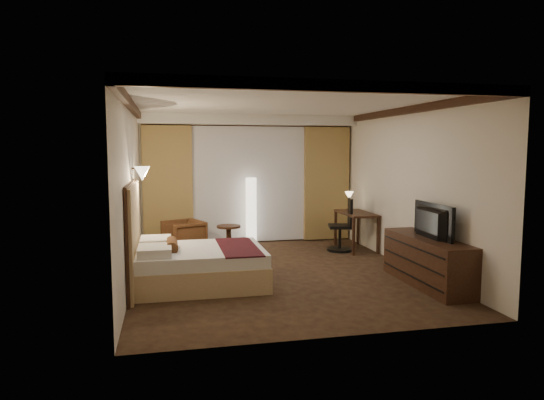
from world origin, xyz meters
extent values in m
cube|color=black|center=(0.00, 0.00, 0.00)|extent=(4.50, 5.50, 0.01)
cube|color=white|center=(0.00, 0.00, 2.70)|extent=(4.50, 5.50, 0.01)
cube|color=silver|center=(0.00, 2.75, 1.35)|extent=(4.50, 0.02, 2.70)
cube|color=silver|center=(-2.25, 0.00, 1.35)|extent=(0.02, 5.50, 2.70)
cube|color=silver|center=(2.25, 0.00, 1.35)|extent=(0.02, 5.50, 2.70)
cube|color=white|center=(0.00, 2.50, 2.60)|extent=(4.50, 0.50, 0.20)
cube|color=silver|center=(0.00, 2.67, 1.25)|extent=(2.48, 0.04, 2.45)
cube|color=tan|center=(-1.70, 2.61, 1.25)|extent=(1.00, 0.14, 2.45)
cube|color=tan|center=(1.70, 2.61, 1.25)|extent=(1.00, 0.14, 2.45)
imported|color=#452D14|center=(-1.42, 1.87, 0.35)|extent=(0.84, 0.87, 0.70)
imported|color=black|center=(1.97, -1.14, 1.02)|extent=(0.65, 1.09, 0.14)
camera|label=1|loc=(-1.72, -7.48, 2.00)|focal=32.00mm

